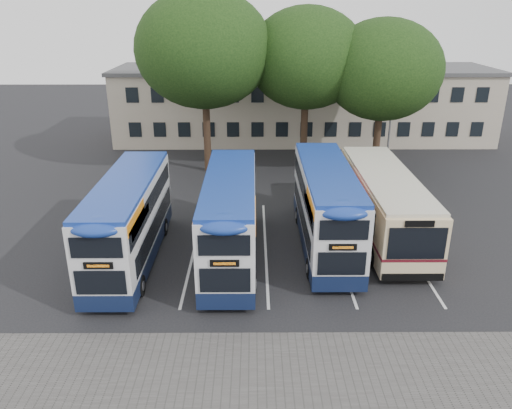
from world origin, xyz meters
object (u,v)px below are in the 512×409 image
object	(u,v)px
tree_right	(383,70)
tree_left	(204,50)
tree_mid	(307,58)
bus_dd_right	(326,204)
bus_dd_mid	(230,215)
bus_single	(384,200)
bus_dd_left	(129,217)
lamp_post	(393,94)

from	to	relation	value
tree_right	tree_left	bearing A→B (deg)	179.70
tree_mid	bus_dd_right	world-z (taller)	tree_mid
bus_dd_mid	bus_single	bearing A→B (deg)	19.94
tree_left	bus_dd_right	xyz separation A→B (m)	(6.78, -12.17, -6.20)
bus_dd_mid	bus_single	world-z (taller)	bus_dd_mid
tree_mid	bus_dd_mid	size ratio (longest dim) A/B	1.17
tree_mid	bus_dd_left	xyz separation A→B (m)	(-9.34, -14.56, -5.58)
tree_left	bus_dd_mid	bearing A→B (deg)	-80.69
bus_single	tree_left	bearing A→B (deg)	133.16
bus_dd_mid	tree_left	bearing A→B (deg)	99.31
tree_right	bus_single	bearing A→B (deg)	-100.97
lamp_post	tree_mid	bearing A→B (deg)	-165.82
tree_mid	bus_dd_right	bearing A→B (deg)	-90.70
tree_mid	bus_dd_left	world-z (taller)	tree_mid
lamp_post	tree_left	xyz separation A→B (m)	(-13.61, -2.63, 3.33)
tree_mid	tree_right	world-z (taller)	tree_mid
tree_left	tree_right	xyz separation A→B (m)	(12.03, -0.06, -1.32)
tree_right	bus_dd_left	xyz separation A→B (m)	(-14.43, -13.55, -4.91)
lamp_post	bus_single	world-z (taller)	lamp_post
tree_right	bus_dd_right	size ratio (longest dim) A/B	1.09
bus_dd_right	tree_left	bearing A→B (deg)	119.12
tree_left	tree_right	bearing A→B (deg)	-0.30
tree_mid	bus_single	bearing A→B (deg)	-75.29
bus_dd_right	bus_single	distance (m)	3.57
bus_dd_left	tree_left	bearing A→B (deg)	79.98
tree_right	bus_dd_left	distance (m)	20.40
lamp_post	bus_dd_left	xyz separation A→B (m)	(-16.02, -16.24, -2.90)
bus_dd_mid	bus_single	xyz separation A→B (m)	(7.77, 2.82, -0.35)
bus_dd_left	bus_dd_mid	bearing A→B (deg)	1.97
lamp_post	tree_right	world-z (taller)	tree_right
lamp_post	bus_dd_left	world-z (taller)	lamp_post
lamp_post	bus_dd_left	size ratio (longest dim) A/B	0.95
bus_dd_left	bus_single	bearing A→B (deg)	13.52
bus_dd_mid	bus_single	size ratio (longest dim) A/B	0.88
lamp_post	bus_dd_mid	size ratio (longest dim) A/B	0.94
tree_mid	bus_dd_mid	world-z (taller)	tree_mid
tree_left	tree_right	world-z (taller)	tree_left
tree_mid	bus_single	world-z (taller)	tree_mid
lamp_post	bus_dd_right	world-z (taller)	lamp_post
tree_mid	bus_dd_left	size ratio (longest dim) A/B	1.18
tree_mid	bus_dd_left	bearing A→B (deg)	-122.69
tree_right	bus_dd_mid	size ratio (longest dim) A/B	1.09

